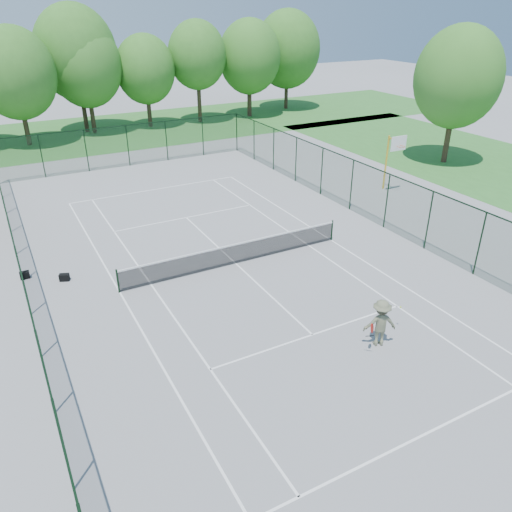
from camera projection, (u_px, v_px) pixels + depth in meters
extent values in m
plane|color=gray|center=(236.00, 264.00, 23.44)|extent=(140.00, 140.00, 0.00)
cube|color=#367A30|center=(95.00, 133.00, 46.96)|extent=(80.00, 16.00, 0.01)
cube|color=#367A30|center=(504.00, 169.00, 36.73)|extent=(14.00, 40.00, 0.01)
cube|color=white|center=(156.00, 189.00, 32.76)|extent=(10.97, 0.08, 0.01)
cube|color=white|center=(422.00, 436.00, 14.11)|extent=(10.97, 0.08, 0.01)
cube|color=white|center=(186.00, 218.00, 28.45)|extent=(8.23, 0.08, 0.01)
cube|color=white|center=(312.00, 335.00, 18.42)|extent=(8.23, 0.08, 0.01)
cube|color=white|center=(331.00, 240.00, 25.76)|extent=(0.08, 23.77, 0.01)
cube|color=white|center=(120.00, 292.00, 21.12)|extent=(0.08, 23.77, 0.01)
cube|color=white|center=(309.00, 246.00, 25.18)|extent=(0.08, 23.77, 0.01)
cube|color=white|center=(151.00, 285.00, 21.69)|extent=(0.08, 23.77, 0.01)
cube|color=white|center=(236.00, 264.00, 23.44)|extent=(0.08, 12.80, 0.01)
cylinder|color=black|center=(118.00, 281.00, 20.86)|extent=(0.08, 0.08, 1.10)
cylinder|color=black|center=(332.00, 230.00, 25.51)|extent=(0.08, 0.08, 1.10)
cube|color=black|center=(236.00, 254.00, 23.21)|extent=(11.00, 0.02, 0.96)
cube|color=white|center=(235.00, 244.00, 22.98)|extent=(11.00, 0.05, 0.07)
cube|color=#183C1F|center=(128.00, 146.00, 36.87)|extent=(18.00, 0.02, 3.00)
cube|color=#183C1F|center=(387.00, 201.00, 26.56)|extent=(0.02, 36.00, 3.00)
cube|color=#183C1F|center=(23.00, 281.00, 18.95)|extent=(0.02, 36.00, 3.00)
cube|color=black|center=(125.00, 125.00, 36.19)|extent=(18.00, 0.05, 0.05)
cube|color=black|center=(390.00, 174.00, 25.88)|extent=(0.05, 36.00, 0.05)
cube|color=black|center=(14.00, 246.00, 18.27)|extent=(0.05, 36.00, 0.05)
cylinder|color=#433122|center=(92.00, 110.00, 46.01)|extent=(0.40, 0.40, 4.20)
ellipsoid|color=#40842B|center=(85.00, 65.00, 44.24)|extent=(6.40, 6.40, 7.40)
cylinder|color=#433122|center=(250.00, 96.00, 52.99)|extent=(0.40, 0.40, 4.20)
ellipsoid|color=#40842B|center=(249.00, 57.00, 51.22)|extent=(6.40, 6.40, 7.40)
cylinder|color=gold|center=(386.00, 163.00, 32.12)|extent=(0.12, 0.12, 3.50)
cube|color=gold|center=(394.00, 139.00, 31.04)|extent=(0.08, 0.90, 0.08)
cube|color=white|center=(399.00, 143.00, 30.76)|extent=(1.20, 0.05, 0.90)
torus|color=#F14D0D|center=(401.00, 147.00, 30.65)|extent=(0.48, 0.48, 0.02)
cylinder|color=#433122|center=(448.00, 134.00, 37.46)|extent=(0.41, 0.41, 4.33)
ellipsoid|color=#40842B|center=(458.00, 77.00, 35.63)|extent=(6.18, 6.18, 7.21)
cube|color=black|center=(25.00, 275.00, 22.12)|extent=(0.42, 0.25, 0.33)
cube|color=black|center=(64.00, 277.00, 21.94)|extent=(0.48, 0.39, 0.32)
imported|color=#64674C|center=(380.00, 323.00, 17.53)|extent=(1.33, 1.06, 1.81)
sphere|color=#AAD324|center=(401.00, 307.00, 18.38)|extent=(0.07, 0.07, 0.07)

